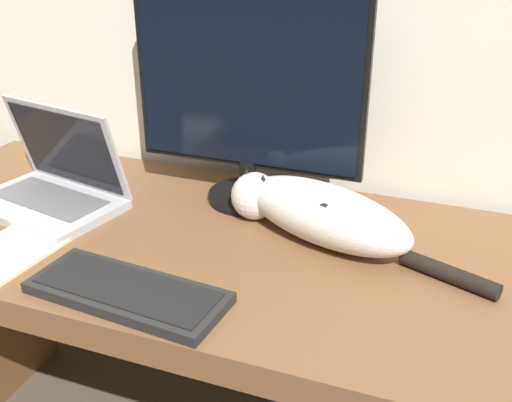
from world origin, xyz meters
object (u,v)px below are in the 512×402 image
(laptop, at_px, (52,186))
(external_keyboard, at_px, (128,292))
(monitor, at_px, (247,88))
(cat, at_px, (318,211))

(laptop, xyz_separation_m, external_keyboard, (0.37, -0.27, -0.04))
(monitor, relative_size, cat, 0.93)
(cat, bearing_deg, laptop, -153.17)
(monitor, xyz_separation_m, laptop, (-0.42, -0.19, -0.23))
(monitor, relative_size, external_keyboard, 1.44)
(monitor, distance_m, cat, 0.32)
(laptop, bearing_deg, external_keyboard, -24.78)
(cat, bearing_deg, external_keyboard, -106.60)
(external_keyboard, bearing_deg, monitor, 88.36)
(external_keyboard, xyz_separation_m, cat, (0.26, 0.33, 0.05))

